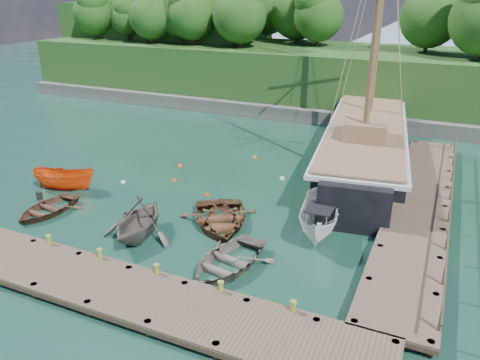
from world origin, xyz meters
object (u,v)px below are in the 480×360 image
object	(u,v)px
rowboat_0	(48,213)
rowboat_3	(227,268)
rowboat_2	(226,224)
rowboat_4	(216,226)
cabin_boat_white	(318,233)
schooner	(365,145)
motorboat_orange	(66,189)
rowboat_1	(140,237)

from	to	relation	value
rowboat_0	rowboat_3	bearing A→B (deg)	-1.34
rowboat_2	rowboat_4	xyz separation A→B (m)	(-0.34, -0.41, 0.00)
cabin_boat_white	schooner	world-z (taller)	schooner
motorboat_orange	cabin_boat_white	distance (m)	16.08
rowboat_1	rowboat_2	xyz separation A→B (m)	(3.39, 3.04, 0.00)
cabin_boat_white	schooner	xyz separation A→B (m)	(0.06, 11.95, 1.20)
rowboat_2	rowboat_1	bearing A→B (deg)	-158.83
rowboat_4	rowboat_0	bearing A→B (deg)	154.99
cabin_boat_white	rowboat_3	bearing A→B (deg)	-131.21
rowboat_4	motorboat_orange	bearing A→B (deg)	137.22
motorboat_orange	schooner	world-z (taller)	schooner
rowboat_2	motorboat_orange	bearing A→B (deg)	158.76
rowboat_0	schooner	distance (m)	21.66
rowboat_0	rowboat_4	bearing A→B (deg)	17.87
rowboat_0	rowboat_3	size ratio (longest dim) A/B	0.84
rowboat_4	rowboat_3	bearing A→B (deg)	-96.32
rowboat_1	motorboat_orange	size ratio (longest dim) A/B	1.05
cabin_boat_white	schooner	distance (m)	12.01
rowboat_4	motorboat_orange	size ratio (longest dim) A/B	1.17
rowboat_1	schooner	world-z (taller)	schooner
rowboat_3	motorboat_orange	size ratio (longest dim) A/B	1.15
rowboat_0	rowboat_3	xyz separation A→B (m)	(11.62, -0.84, 0.00)
rowboat_0	rowboat_4	world-z (taller)	rowboat_4
rowboat_3	cabin_boat_white	distance (m)	5.65
rowboat_3	schooner	size ratio (longest dim) A/B	0.16
cabin_boat_white	rowboat_4	bearing A→B (deg)	-174.18
rowboat_4	schooner	xyz separation A→B (m)	(5.22, 13.44, 1.20)
rowboat_2	rowboat_0	bearing A→B (deg)	176.08
schooner	cabin_boat_white	bearing A→B (deg)	-97.60
rowboat_1	schooner	size ratio (longest dim) A/B	0.15
rowboat_1	rowboat_2	bearing A→B (deg)	32.89
rowboat_3	cabin_boat_white	world-z (taller)	cabin_boat_white
rowboat_3	schooner	world-z (taller)	schooner
rowboat_4	motorboat_orange	xyz separation A→B (m)	(-10.89, 0.51, 0.00)
rowboat_0	schooner	size ratio (longest dim) A/B	0.13
rowboat_0	rowboat_1	xyz separation A→B (m)	(6.32, -0.11, 0.00)
rowboat_1	cabin_boat_white	bearing A→B (deg)	17.65
rowboat_2	schooner	size ratio (longest dim) A/B	0.16
rowboat_1	rowboat_3	distance (m)	5.34
rowboat_2	rowboat_3	size ratio (longest dim) A/B	0.97
rowboat_1	schooner	bearing A→B (deg)	53.79
motorboat_orange	schooner	xyz separation A→B (m)	(16.11, 12.93, 1.20)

